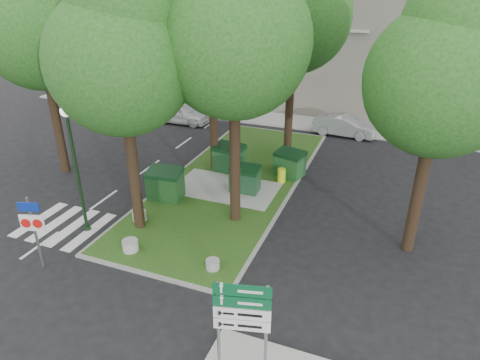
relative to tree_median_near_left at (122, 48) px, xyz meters
The scene contains 24 objects.
ground 7.88m from the tree_median_near_left, 61.12° to the right, with size 120.00×120.00×0.00m, color black.
median_island 9.27m from the tree_median_near_left, 70.64° to the left, with size 6.00×16.00×0.12m, color #193F12.
median_kerb 9.28m from the tree_median_near_left, 70.64° to the left, with size 6.30×16.30×0.10m, color gray.
building_sidewalk 17.57m from the tree_median_near_left, 84.94° to the left, with size 42.00×3.00×0.12m, color #999993.
zebra_crossing 7.75m from the tree_median_near_left, 155.64° to the right, with size 5.00×3.00×0.01m, color silver.
tree_median_near_left is the anchor object (origin of this frame).
tree_median_near_right 4.09m from the tree_median_near_left, 29.74° to the left, with size 5.60×5.60×11.46m.
tree_median_mid 6.53m from the tree_median_near_left, 85.60° to the left, with size 4.80×4.80×9.99m.
tree_median_far 10.24m from the tree_median_near_left, 68.72° to the left, with size 5.80×5.80×11.93m.
tree_street_left 7.83m from the tree_median_near_left, 153.43° to the left, with size 5.40×5.40×11.00m.
tree_street_right 10.80m from the tree_median_near_left, 13.39° to the left, with size 5.00×5.00×10.06m.
dumpster_a 6.96m from the tree_median_near_left, 97.40° to the left, with size 1.72×1.30×1.48m.
dumpster_b 9.22m from the tree_median_near_left, 78.79° to the left, with size 1.73×1.33×1.46m.
dumpster_c 8.48m from the tree_median_near_left, 57.60° to the left, with size 1.45×1.05×1.30m.
dumpster_d 10.57m from the tree_median_near_left, 57.88° to the left, with size 1.70×1.40×1.36m.
bollard_left 7.00m from the tree_median_near_left, 137.50° to the left, with size 0.59×0.59×0.42m, color #9D9D98.
bollard_right 8.20m from the tree_median_near_left, 21.62° to the right, with size 0.49×0.49×0.35m, color #979792.
bollard_mid 7.20m from the tree_median_near_left, 71.66° to the right, with size 0.60×0.60×0.43m, color #A4A49F.
litter_bin 10.11m from the tree_median_near_left, 55.15° to the left, with size 0.40×0.40×0.71m, color #CFE41A.
street_lamp 4.59m from the tree_median_near_left, 155.25° to the right, with size 0.42×0.42×5.32m.
traffic_sign_pole 6.82m from the tree_median_near_left, 118.24° to the right, with size 0.84×0.30×2.87m.
directional_sign 9.87m from the tree_median_near_left, 38.95° to the right, with size 1.41×0.41×2.89m.
car_white 15.42m from the tree_median_near_left, 111.97° to the left, with size 1.76×4.38×1.49m, color silver.
car_silver 17.01m from the tree_median_near_left, 67.33° to the left, with size 1.41×4.03×1.33m, color #969A9D.
Camera 1 is at (7.94, -10.20, 9.71)m, focal length 32.00 mm.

